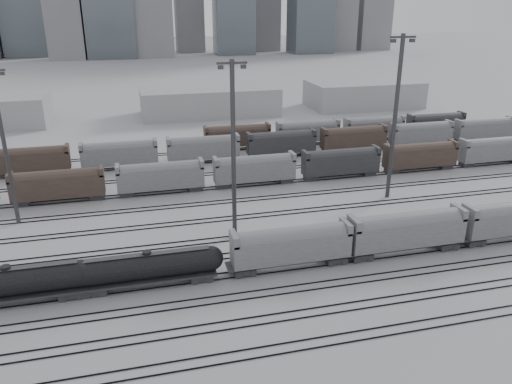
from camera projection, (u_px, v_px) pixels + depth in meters
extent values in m
plane|color=#ACACB1|center=(255.00, 276.00, 61.59)|extent=(900.00, 900.00, 0.00)
cube|color=black|center=(293.00, 352.00, 48.25)|extent=(220.00, 0.07, 0.16)
cube|color=black|center=(288.00, 342.00, 49.54)|extent=(220.00, 0.07, 0.16)
cube|color=black|center=(278.00, 322.00, 52.77)|extent=(220.00, 0.07, 0.16)
cube|color=black|center=(274.00, 314.00, 54.07)|extent=(220.00, 0.07, 0.16)
cube|color=black|center=(265.00, 296.00, 57.29)|extent=(220.00, 0.07, 0.16)
cube|color=black|center=(262.00, 290.00, 58.59)|extent=(220.00, 0.07, 0.16)
cube|color=black|center=(255.00, 275.00, 61.82)|extent=(220.00, 0.07, 0.16)
cube|color=black|center=(252.00, 269.00, 63.12)|extent=(220.00, 0.07, 0.16)
cube|color=black|center=(246.00, 256.00, 66.34)|extent=(220.00, 0.07, 0.16)
cube|color=black|center=(243.00, 251.00, 67.64)|extent=(220.00, 0.07, 0.16)
cube|color=black|center=(238.00, 240.00, 70.87)|extent=(220.00, 0.07, 0.16)
cube|color=black|center=(235.00, 236.00, 72.16)|extent=(220.00, 0.07, 0.16)
cube|color=black|center=(228.00, 220.00, 77.20)|extent=(220.00, 0.07, 0.16)
cube|color=black|center=(226.00, 217.00, 78.50)|extent=(220.00, 0.07, 0.16)
cube|color=black|center=(220.00, 204.00, 83.53)|extent=(220.00, 0.07, 0.16)
cube|color=black|center=(218.00, 201.00, 84.83)|extent=(220.00, 0.07, 0.16)
cube|color=black|center=(213.00, 189.00, 89.87)|extent=(220.00, 0.07, 0.16)
cube|color=black|center=(211.00, 187.00, 91.17)|extent=(220.00, 0.07, 0.16)
cube|color=black|center=(206.00, 175.00, 97.10)|extent=(220.00, 0.07, 0.16)
cube|color=black|center=(205.00, 173.00, 98.40)|extent=(220.00, 0.07, 0.16)
cube|color=black|center=(200.00, 163.00, 104.34)|extent=(220.00, 0.07, 0.16)
cube|color=black|center=(199.00, 161.00, 105.64)|extent=(220.00, 0.07, 0.16)
cube|color=black|center=(195.00, 153.00, 111.58)|extent=(220.00, 0.07, 0.16)
cube|color=black|center=(194.00, 151.00, 112.88)|extent=(220.00, 0.07, 0.16)
cube|color=#262629|center=(72.00, 292.00, 57.31)|extent=(2.78, 2.25, 0.75)
cube|color=#262629|center=(11.00, 295.00, 55.64)|extent=(16.59, 2.89, 0.27)
cylinder|color=black|center=(8.00, 282.00, 55.03)|extent=(15.52, 3.10, 3.10)
sphere|color=black|center=(82.00, 273.00, 56.82)|extent=(3.10, 3.10, 3.10)
cylinder|color=black|center=(5.00, 268.00, 54.41)|extent=(1.07, 1.07, 0.54)
cube|color=#262629|center=(6.00, 269.00, 54.45)|extent=(14.99, 0.96, 0.06)
cube|color=#262629|center=(95.00, 289.00, 57.91)|extent=(2.69, 2.17, 0.72)
cube|color=#262629|center=(201.00, 275.00, 60.77)|extent=(2.69, 2.17, 0.72)
cube|color=#262629|center=(149.00, 278.00, 59.16)|extent=(16.03, 2.79, 0.26)
cylinder|color=black|center=(148.00, 266.00, 58.56)|extent=(14.99, 3.00, 3.00)
sphere|color=black|center=(81.00, 274.00, 56.83)|extent=(3.00, 3.00, 3.00)
sphere|color=black|center=(211.00, 258.00, 60.30)|extent=(3.00, 3.00, 3.00)
cylinder|color=black|center=(147.00, 253.00, 57.97)|extent=(1.03, 1.03, 0.52)
cube|color=#262629|center=(147.00, 254.00, 58.01)|extent=(14.47, 0.93, 0.06)
cube|color=#262629|center=(244.00, 270.00, 62.03)|extent=(2.63, 2.13, 0.71)
cube|color=#262629|center=(335.00, 258.00, 64.83)|extent=(2.63, 2.13, 0.71)
cube|color=gray|center=(291.00, 247.00, 62.58)|extent=(15.20, 3.04, 3.24)
cylinder|color=gray|center=(291.00, 238.00, 62.14)|extent=(13.78, 2.94, 2.94)
cube|color=gray|center=(234.00, 239.00, 60.17)|extent=(0.71, 3.04, 1.42)
cube|color=gray|center=(346.00, 226.00, 63.54)|extent=(0.71, 3.04, 1.42)
cone|color=#262629|center=(291.00, 261.00, 63.28)|extent=(2.43, 2.43, 0.91)
cube|color=#262629|center=(361.00, 255.00, 65.66)|extent=(2.77, 2.24, 0.75)
cube|color=#262629|center=(446.00, 244.00, 68.61)|extent=(2.77, 2.24, 0.75)
cube|color=gray|center=(406.00, 232.00, 66.24)|extent=(15.98, 3.20, 3.41)
cylinder|color=gray|center=(407.00, 224.00, 65.78)|extent=(14.49, 3.09, 3.09)
cube|color=gray|center=(354.00, 224.00, 63.70)|extent=(0.75, 3.20, 1.49)
cube|color=gray|center=(459.00, 212.00, 67.25)|extent=(0.75, 3.20, 1.49)
cone|color=#262629|center=(405.00, 246.00, 66.98)|extent=(2.56, 2.56, 0.96)
cube|color=#262629|center=(473.00, 240.00, 69.61)|extent=(2.69, 2.17, 0.72)
cube|color=gray|center=(470.00, 212.00, 67.71)|extent=(0.72, 3.10, 1.45)
cone|color=#262629|center=(511.00, 233.00, 70.89)|extent=(2.48, 2.48, 0.93)
cylinder|color=#373639|center=(5.00, 149.00, 72.27)|extent=(0.60, 0.60, 23.43)
cube|color=#373639|center=(2.00, 73.00, 68.74)|extent=(0.66, 0.47, 0.47)
cylinder|color=#373639|center=(233.00, 153.00, 67.96)|extent=(0.64, 0.64, 24.93)
cube|color=#373639|center=(232.00, 63.00, 63.68)|extent=(3.99, 0.30, 0.30)
cube|color=#373639|center=(221.00, 67.00, 63.51)|extent=(0.70, 0.50, 0.50)
cube|color=#373639|center=(243.00, 67.00, 64.20)|extent=(0.70, 0.50, 0.50)
cylinder|color=#373639|center=(395.00, 120.00, 81.83)|extent=(0.70, 0.70, 27.18)
cube|color=#373639|center=(403.00, 37.00, 77.16)|extent=(4.35, 0.33, 0.33)
cube|color=#373639|center=(393.00, 41.00, 76.98)|extent=(0.76, 0.54, 0.54)
cube|color=#373639|center=(412.00, 40.00, 77.74)|extent=(0.76, 0.54, 0.54)
cube|color=#46342C|center=(58.00, 186.00, 83.53)|extent=(15.00, 3.00, 5.60)
cube|color=gray|center=(161.00, 178.00, 87.46)|extent=(15.00, 3.00, 5.60)
cube|color=gray|center=(255.00, 170.00, 91.39)|extent=(15.00, 3.00, 5.60)
cube|color=#262629|center=(341.00, 163.00, 95.32)|extent=(15.00, 3.00, 5.60)
cube|color=#46342C|center=(420.00, 157.00, 99.25)|extent=(15.00, 3.00, 5.60)
cube|color=gray|center=(493.00, 151.00, 103.18)|extent=(15.00, 3.00, 5.60)
cube|color=#46342C|center=(29.00, 162.00, 96.39)|extent=(15.00, 3.00, 5.60)
cube|color=gray|center=(120.00, 155.00, 100.32)|extent=(15.00, 3.00, 5.60)
cube|color=gray|center=(204.00, 150.00, 104.25)|extent=(15.00, 3.00, 5.60)
cube|color=#262629|center=(281.00, 144.00, 108.18)|extent=(15.00, 3.00, 5.60)
cube|color=#46342C|center=(353.00, 139.00, 112.11)|extent=(15.00, 3.00, 5.60)
cube|color=gray|center=(421.00, 134.00, 116.04)|extent=(15.00, 3.00, 5.60)
cube|color=gray|center=(484.00, 130.00, 119.97)|extent=(15.00, 3.00, 5.60)
cube|color=#46342C|center=(237.00, 137.00, 113.57)|extent=(15.00, 3.00, 5.60)
cube|color=gray|center=(308.00, 133.00, 117.50)|extent=(15.00, 3.00, 5.60)
cube|color=gray|center=(374.00, 129.00, 121.43)|extent=(15.00, 3.00, 5.60)
cube|color=#262629|center=(435.00, 125.00, 125.35)|extent=(15.00, 3.00, 5.60)
cube|color=#A2A2A5|center=(209.00, 101.00, 148.43)|extent=(40.00, 18.00, 8.00)
cube|color=#A2A2A5|center=(363.00, 94.00, 159.98)|extent=(35.00, 18.00, 8.00)
cube|color=gray|center=(66.00, 15.00, 295.95)|extent=(20.00, 16.00, 48.00)
cube|color=gray|center=(151.00, 4.00, 305.36)|extent=(22.00, 17.60, 60.00)
cube|color=gray|center=(192.00, 23.00, 315.07)|extent=(18.00, 14.40, 38.00)
cube|color=gray|center=(268.00, 17.00, 325.37)|extent=(20.00, 16.00, 45.00)
cube|color=gray|center=(339.00, 20.00, 337.82)|extent=(18.00, 14.40, 40.00)
cube|color=gray|center=(374.00, 10.00, 341.45)|extent=(22.00, 17.60, 52.00)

